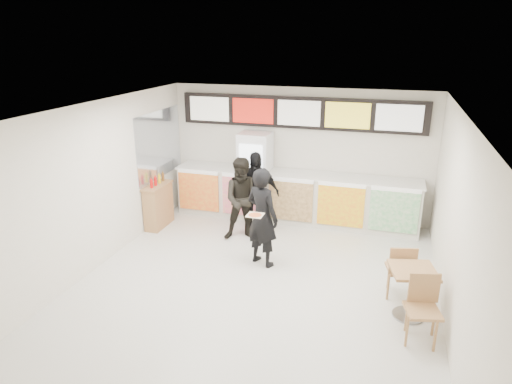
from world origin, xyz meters
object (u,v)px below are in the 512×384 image
at_px(cafe_table, 412,284).
at_px(condiment_ledge, 158,205).
at_px(drinks_fridge, 255,176).
at_px(customer_main, 262,217).
at_px(customer_mid, 255,192).
at_px(customer_left, 244,199).
at_px(service_counter, 294,197).

bearing_deg(cafe_table, condiment_ledge, 145.29).
relative_size(drinks_fridge, customer_main, 1.07).
height_order(drinks_fridge, customer_mid, drinks_fridge).
relative_size(customer_left, customer_mid, 0.99).
height_order(cafe_table, condiment_ledge, condiment_ledge).
height_order(service_counter, cafe_table, service_counter).
height_order(customer_main, customer_mid, customer_main).
bearing_deg(drinks_fridge, customer_left, -83.37).
xyz_separation_m(service_counter, customer_main, (-0.11, -2.23, 0.36)).
bearing_deg(customer_main, cafe_table, -176.05).
distance_m(customer_main, customer_mid, 1.53).
xyz_separation_m(customer_mid, cafe_table, (3.19, -2.42, -0.33)).
xyz_separation_m(cafe_table, condiment_ledge, (-5.32, 2.06, -0.06)).
bearing_deg(customer_mid, customer_left, -109.78).
bearing_deg(cafe_table, customer_mid, 129.21).
relative_size(drinks_fridge, condiment_ledge, 1.73).
height_order(customer_main, cafe_table, customer_main).
bearing_deg(drinks_fridge, customer_mid, -73.46).
distance_m(cafe_table, condiment_ledge, 5.70).
height_order(drinks_fridge, customer_left, drinks_fridge).
bearing_deg(service_counter, cafe_table, -52.30).
bearing_deg(condiment_ledge, customer_left, -2.85).
height_order(customer_main, customer_left, customer_main).
relative_size(customer_main, customer_left, 1.06).
bearing_deg(condiment_ledge, drinks_fridge, 32.37).
distance_m(service_counter, condiment_ledge, 3.06).
distance_m(drinks_fridge, customer_left, 1.31).
height_order(customer_left, customer_mid, customer_mid).
distance_m(customer_mid, condiment_ledge, 2.20).
bearing_deg(customer_left, condiment_ledge, 158.66).
bearing_deg(customer_mid, service_counter, 41.47).
xyz_separation_m(service_counter, drinks_fridge, (-0.93, 0.02, 0.43)).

